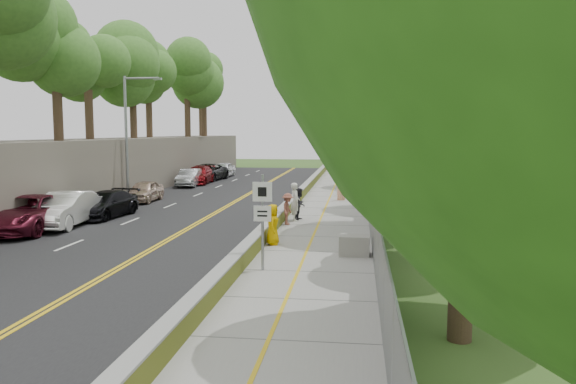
# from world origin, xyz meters

# --- Properties ---
(ground) EXTENTS (140.00, 140.00, 0.00)m
(ground) POSITION_xyz_m (0.00, 0.00, 0.00)
(ground) COLOR #33511E
(ground) RESTS_ON ground
(road) EXTENTS (11.20, 66.00, 0.04)m
(road) POSITION_xyz_m (-5.40, 15.00, 0.02)
(road) COLOR black
(road) RESTS_ON ground
(sidewalk) EXTENTS (4.20, 66.00, 0.05)m
(sidewalk) POSITION_xyz_m (2.55, 15.00, 0.03)
(sidewalk) COLOR gray
(sidewalk) RESTS_ON ground
(jersey_barrier) EXTENTS (0.42, 66.00, 0.60)m
(jersey_barrier) POSITION_xyz_m (0.25, 15.00, 0.30)
(jersey_barrier) COLOR #D0E526
(jersey_barrier) RESTS_ON ground
(rock_embankment) EXTENTS (5.00, 66.00, 4.00)m
(rock_embankment) POSITION_xyz_m (-13.50, 15.00, 2.00)
(rock_embankment) COLOR #595147
(rock_embankment) RESTS_ON ground
(chainlink_fence) EXTENTS (0.04, 66.00, 2.00)m
(chainlink_fence) POSITION_xyz_m (4.65, 15.00, 1.00)
(chainlink_fence) COLOR slate
(chainlink_fence) RESTS_ON ground
(trees_embankment) EXTENTS (6.40, 66.00, 13.00)m
(trees_embankment) POSITION_xyz_m (-13.00, 15.00, 10.50)
(trees_embankment) COLOR #46802C
(trees_embankment) RESTS_ON rock_embankment
(trees_fenceside) EXTENTS (7.00, 66.00, 14.00)m
(trees_fenceside) POSITION_xyz_m (7.00, 15.00, 7.00)
(trees_fenceside) COLOR #3B7824
(trees_fenceside) RESTS_ON ground
(streetlight) EXTENTS (2.52, 0.22, 8.00)m
(streetlight) POSITION_xyz_m (-10.46, 14.00, 4.64)
(streetlight) COLOR gray
(streetlight) RESTS_ON ground
(signpost) EXTENTS (0.62, 0.09, 3.10)m
(signpost) POSITION_xyz_m (1.05, -3.02, 1.96)
(signpost) COLOR gray
(signpost) RESTS_ON sidewalk
(construction_barrel) EXTENTS (0.52, 0.52, 0.85)m
(construction_barrel) POSITION_xyz_m (3.00, 16.00, 0.48)
(construction_barrel) COLOR #E14E0F
(construction_barrel) RESTS_ON sidewalk
(concrete_block) EXTENTS (1.11, 0.84, 0.72)m
(concrete_block) POSITION_xyz_m (3.97, -0.42, 0.41)
(concrete_block) COLOR gray
(concrete_block) RESTS_ON sidewalk
(car_1) EXTENTS (2.03, 5.05, 1.63)m
(car_1) POSITION_xyz_m (-9.60, 4.15, 0.86)
(car_1) COLOR white
(car_1) RESTS_ON road
(car_2) EXTENTS (3.11, 5.99, 1.61)m
(car_2) POSITION_xyz_m (-10.60, 2.70, 0.85)
(car_2) COLOR #5A1424
(car_2) RESTS_ON road
(car_3) EXTENTS (2.33, 4.85, 1.36)m
(car_3) POSITION_xyz_m (-9.00, 7.11, 0.72)
(car_3) COLOR black
(car_3) RESTS_ON road
(car_4) EXTENTS (1.69, 4.00, 1.35)m
(car_4) POSITION_xyz_m (-9.45, 13.66, 0.72)
(car_4) COLOR #C7AA95
(car_4) RESTS_ON road
(car_5) EXTENTS (1.84, 4.42, 1.42)m
(car_5) POSITION_xyz_m (-9.57, 23.75, 0.75)
(car_5) COLOR #999C9F
(car_5) RESTS_ON road
(car_6) EXTENTS (3.01, 5.69, 1.52)m
(car_6) POSITION_xyz_m (-9.59, 29.27, 0.80)
(car_6) COLOR black
(car_6) RESTS_ON road
(car_7) EXTENTS (2.19, 5.14, 1.48)m
(car_7) POSITION_xyz_m (-9.47, 26.05, 0.78)
(car_7) COLOR maroon
(car_7) RESTS_ON road
(car_8) EXTENTS (1.89, 4.33, 1.45)m
(car_8) POSITION_xyz_m (-9.09, 33.40, 0.77)
(car_8) COLOR white
(car_8) RESTS_ON road
(painter_0) EXTENTS (0.58, 0.83, 1.61)m
(painter_0) POSITION_xyz_m (0.75, 1.07, 0.86)
(painter_0) COLOR #D19C00
(painter_0) RESTS_ON sidewalk
(painter_1) EXTENTS (0.58, 0.77, 1.92)m
(painter_1) POSITION_xyz_m (0.98, 7.05, 1.01)
(painter_1) COLOR silver
(painter_1) RESTS_ON sidewalk
(painter_2) EXTENTS (0.79, 0.92, 1.62)m
(painter_2) POSITION_xyz_m (1.17, 7.48, 0.86)
(painter_2) COLOR black
(painter_2) RESTS_ON sidewalk
(painter_3) EXTENTS (0.65, 1.03, 1.52)m
(painter_3) POSITION_xyz_m (0.75, 5.91, 0.81)
(painter_3) COLOR #924F3E
(painter_3) RESTS_ON sidewalk
(person_far) EXTENTS (0.96, 0.58, 1.52)m
(person_far) POSITION_xyz_m (4.20, 19.37, 0.81)
(person_far) COLOR black
(person_far) RESTS_ON sidewalk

